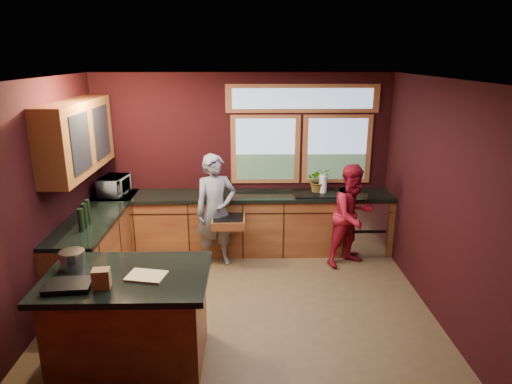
{
  "coord_description": "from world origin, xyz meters",
  "views": [
    {
      "loc": [
        0.07,
        -4.88,
        2.94
      ],
      "look_at": [
        0.17,
        0.4,
        1.35
      ],
      "focal_mm": 32.0,
      "sensor_mm": 36.0,
      "label": 1
    }
  ],
  "objects_px": {
    "island": "(130,318)",
    "person_red": "(353,215)",
    "cutting_board": "(146,276)",
    "person_grey": "(216,211)",
    "stock_pot": "(73,260)"
  },
  "relations": [
    {
      "from": "island",
      "to": "person_red",
      "type": "relative_size",
      "value": 1.04
    },
    {
      "from": "island",
      "to": "person_red",
      "type": "xyz_separation_m",
      "value": [
        2.65,
        2.16,
        0.27
      ]
    },
    {
      "from": "person_red",
      "to": "cutting_board",
      "type": "xyz_separation_m",
      "value": [
        -2.45,
        -2.21,
        0.21
      ]
    },
    {
      "from": "island",
      "to": "cutting_board",
      "type": "xyz_separation_m",
      "value": [
        0.2,
        -0.05,
        0.48
      ]
    },
    {
      "from": "person_grey",
      "to": "cutting_board",
      "type": "distance_m",
      "value": 2.31
    },
    {
      "from": "cutting_board",
      "to": "stock_pot",
      "type": "xyz_separation_m",
      "value": [
        -0.75,
        0.2,
        0.08
      ]
    },
    {
      "from": "island",
      "to": "stock_pot",
      "type": "height_order",
      "value": "stock_pot"
    },
    {
      "from": "person_red",
      "to": "stock_pot",
      "type": "relative_size",
      "value": 6.21
    },
    {
      "from": "person_grey",
      "to": "person_red",
      "type": "bearing_deg",
      "value": -21.77
    },
    {
      "from": "cutting_board",
      "to": "stock_pot",
      "type": "height_order",
      "value": "stock_pot"
    },
    {
      "from": "person_grey",
      "to": "cutting_board",
      "type": "height_order",
      "value": "person_grey"
    },
    {
      "from": "island",
      "to": "person_red",
      "type": "distance_m",
      "value": 3.43
    },
    {
      "from": "stock_pot",
      "to": "person_red",
      "type": "bearing_deg",
      "value": 32.16
    },
    {
      "from": "person_grey",
      "to": "cutting_board",
      "type": "bearing_deg",
      "value": -123.26
    },
    {
      "from": "person_red",
      "to": "person_grey",
      "type": "bearing_deg",
      "value": 148.92
    }
  ]
}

